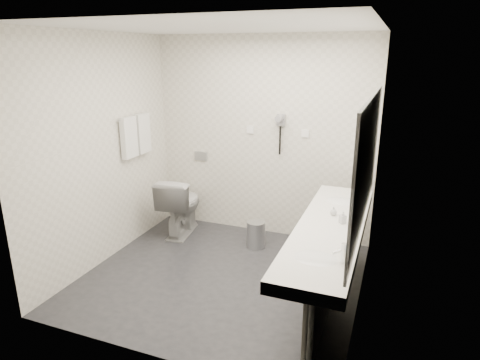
% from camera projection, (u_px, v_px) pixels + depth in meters
% --- Properties ---
extents(floor, '(2.80, 2.80, 0.00)m').
position_uv_depth(floor, '(222.00, 277.00, 4.42)').
color(floor, '#27282C').
rests_on(floor, ground).
extents(ceiling, '(2.80, 2.80, 0.00)m').
position_uv_depth(ceiling, '(218.00, 27.00, 3.68)').
color(ceiling, white).
rests_on(ceiling, wall_back).
extents(wall_back, '(2.80, 0.00, 2.80)m').
position_uv_depth(wall_back, '(262.00, 138.00, 5.21)').
color(wall_back, silver).
rests_on(wall_back, floor).
extents(wall_front, '(2.80, 0.00, 2.80)m').
position_uv_depth(wall_front, '(145.00, 208.00, 2.89)').
color(wall_front, silver).
rests_on(wall_front, floor).
extents(wall_left, '(0.00, 2.60, 2.60)m').
position_uv_depth(wall_left, '(103.00, 151.00, 4.53)').
color(wall_left, silver).
rests_on(wall_left, floor).
extents(wall_right, '(0.00, 2.60, 2.60)m').
position_uv_depth(wall_right, '(369.00, 178.00, 3.57)').
color(wall_right, silver).
rests_on(wall_right, floor).
extents(vanity_counter, '(0.55, 2.20, 0.10)m').
position_uv_depth(vanity_counter, '(330.00, 230.00, 3.62)').
color(vanity_counter, white).
rests_on(vanity_counter, floor).
extents(vanity_panel, '(0.03, 2.15, 0.75)m').
position_uv_depth(vanity_panel, '(330.00, 274.00, 3.74)').
color(vanity_panel, gray).
rests_on(vanity_panel, floor).
extents(vanity_post_near, '(0.06, 0.06, 0.75)m').
position_uv_depth(vanity_post_near, '(309.00, 349.00, 2.80)').
color(vanity_post_near, silver).
rests_on(vanity_post_near, floor).
extents(vanity_post_far, '(0.06, 0.06, 0.75)m').
position_uv_depth(vanity_post_far, '(348.00, 230.00, 4.66)').
color(vanity_post_far, silver).
rests_on(vanity_post_far, floor).
extents(mirror, '(0.02, 2.20, 1.05)m').
position_uv_depth(mirror, '(368.00, 161.00, 3.34)').
color(mirror, '#B2BCC6').
rests_on(mirror, wall_right).
extents(basin_near, '(0.40, 0.31, 0.05)m').
position_uv_depth(basin_near, '(316.00, 260.00, 3.03)').
color(basin_near, white).
rests_on(basin_near, vanity_counter).
extents(basin_far, '(0.40, 0.31, 0.05)m').
position_uv_depth(basin_far, '(341.00, 202.00, 4.19)').
color(basin_far, white).
rests_on(basin_far, vanity_counter).
extents(faucet_near, '(0.04, 0.04, 0.15)m').
position_uv_depth(faucet_near, '(344.00, 253.00, 2.94)').
color(faucet_near, silver).
rests_on(faucet_near, vanity_counter).
extents(faucet_far, '(0.04, 0.04, 0.15)m').
position_uv_depth(faucet_far, '(362.00, 196.00, 4.10)').
color(faucet_far, silver).
rests_on(faucet_far, vanity_counter).
extents(soap_bottle_a, '(0.07, 0.07, 0.11)m').
position_uv_depth(soap_bottle_a, '(343.00, 217.00, 3.63)').
color(soap_bottle_a, white).
rests_on(soap_bottle_a, vanity_counter).
extents(soap_bottle_b, '(0.09, 0.09, 0.08)m').
position_uv_depth(soap_bottle_b, '(334.00, 211.00, 3.81)').
color(soap_bottle_b, white).
rests_on(soap_bottle_b, vanity_counter).
extents(glass_left, '(0.06, 0.06, 0.11)m').
position_uv_depth(glass_left, '(358.00, 215.00, 3.67)').
color(glass_left, silver).
rests_on(glass_left, vanity_counter).
extents(toilet, '(0.53, 0.82, 0.77)m').
position_uv_depth(toilet, '(181.00, 205.00, 5.39)').
color(toilet, white).
rests_on(toilet, floor).
extents(flush_plate, '(0.18, 0.02, 0.12)m').
position_uv_depth(flush_plate, '(201.00, 156.00, 5.58)').
color(flush_plate, '#B2B5BA').
rests_on(flush_plate, wall_back).
extents(pedal_bin, '(0.28, 0.28, 0.31)m').
position_uv_depth(pedal_bin, '(256.00, 235.00, 5.06)').
color(pedal_bin, '#B2B5BA').
rests_on(pedal_bin, floor).
extents(bin_lid, '(0.22, 0.22, 0.02)m').
position_uv_depth(bin_lid, '(256.00, 222.00, 5.01)').
color(bin_lid, '#B2B5BA').
rests_on(bin_lid, pedal_bin).
extents(towel_rail, '(0.02, 0.62, 0.02)m').
position_uv_depth(towel_rail, '(134.00, 117.00, 4.92)').
color(towel_rail, silver).
rests_on(towel_rail, wall_left).
extents(towel_near, '(0.07, 0.24, 0.48)m').
position_uv_depth(towel_near, '(129.00, 138.00, 4.85)').
color(towel_near, white).
rests_on(towel_near, towel_rail).
extents(towel_far, '(0.07, 0.24, 0.48)m').
position_uv_depth(towel_far, '(143.00, 133.00, 5.10)').
color(towel_far, white).
rests_on(towel_far, towel_rail).
extents(dryer_cradle, '(0.10, 0.04, 0.14)m').
position_uv_depth(dryer_cradle, '(281.00, 120.00, 5.03)').
color(dryer_cradle, gray).
rests_on(dryer_cradle, wall_back).
extents(dryer_barrel, '(0.08, 0.14, 0.08)m').
position_uv_depth(dryer_barrel, '(279.00, 118.00, 4.95)').
color(dryer_barrel, gray).
rests_on(dryer_barrel, dryer_cradle).
extents(dryer_cord, '(0.02, 0.02, 0.35)m').
position_uv_depth(dryer_cord, '(280.00, 140.00, 5.09)').
color(dryer_cord, black).
rests_on(dryer_cord, dryer_cradle).
extents(switch_plate_a, '(0.09, 0.02, 0.09)m').
position_uv_depth(switch_plate_a, '(250.00, 130.00, 5.22)').
color(switch_plate_a, white).
rests_on(switch_plate_a, wall_back).
extents(switch_plate_b, '(0.09, 0.02, 0.09)m').
position_uv_depth(switch_plate_b, '(305.00, 134.00, 4.98)').
color(switch_plate_b, white).
rests_on(switch_plate_b, wall_back).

